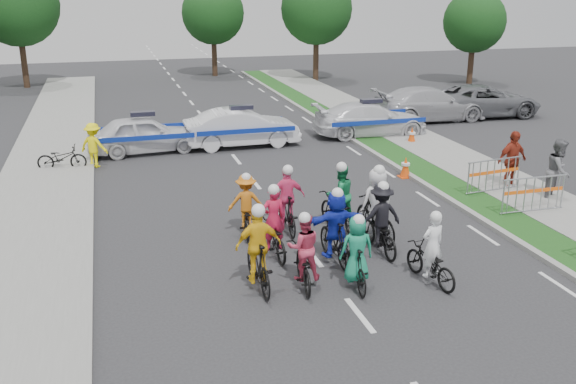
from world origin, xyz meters
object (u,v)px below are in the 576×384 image
object	(u,v)px
marshal_hiviz	(94,145)
rider_1	(356,259)
police_car_2	(370,119)
tree_3	(17,5)
spectator_1	(559,170)
rider_2	(303,258)
rider_4	(380,225)
civilian_suv	(483,101)
tree_2	(474,22)
police_car_0	(144,134)
cone_1	(412,136)
rider_10	(246,210)
rider_7	(376,211)
tree_1	(317,9)
rider_8	(340,204)
cone_0	(405,167)
parked_bike	(62,158)
tree_4	(213,13)
rider_0	(431,259)
police_car_1	(242,128)
spectator_2	(512,160)
barrier_2	(494,177)
rider_9	(287,206)
civilian_sedan	(430,104)
rider_3	(258,257)
rider_5	(335,231)
barrier_1	(533,196)
rider_6	(273,232)

from	to	relation	value
marshal_hiviz	rider_1	bearing A→B (deg)	147.86
police_car_2	tree_3	xyz separation A→B (m)	(-15.21, 17.78, 4.19)
marshal_hiviz	spectator_1	bearing A→B (deg)	-177.33
rider_2	rider_4	bearing A→B (deg)	-144.19
civilian_suv	tree_2	world-z (taller)	tree_2
rider_1	spectator_1	distance (m)	8.64
police_car_0	cone_1	xyz separation A→B (m)	(10.34, -1.60, -0.37)
rider_10	tree_3	world-z (taller)	tree_3
rider_7	tree_1	size ratio (longest dim) A/B	0.29
rider_8	cone_0	size ratio (longest dim) A/B	2.72
cone_0	tree_3	distance (m)	27.91
parked_bike	tree_2	xyz separation A→B (m)	(24.04, 13.72, 3.40)
cone_0	rider_8	bearing A→B (deg)	-134.36
rider_2	tree_4	xyz separation A→B (m)	(3.68, 32.47, 3.55)
rider_0	police_car_0	size ratio (longest dim) A/B	0.41
police_car_1	tree_3	distance (m)	20.91
tree_3	tree_4	distance (m)	12.19
police_car_1	spectator_2	xyz separation A→B (m)	(6.90, -7.71, 0.19)
tree_4	parked_bike	bearing A→B (deg)	-112.59
barrier_2	rider_8	bearing A→B (deg)	-165.33
police_car_2	rider_2	bearing A→B (deg)	155.09
rider_9	rider_10	size ratio (longest dim) A/B	1.07
tree_1	cone_0	bearing A→B (deg)	-100.55
parked_bike	tree_3	world-z (taller)	tree_3
civilian_sedan	tree_2	world-z (taller)	tree_2
tree_2	tree_1	bearing A→B (deg)	156.04
rider_8	rider_10	xyz separation A→B (m)	(-2.40, 0.33, -0.03)
rider_3	rider_8	size ratio (longest dim) A/B	1.01
rider_10	rider_0	bearing A→B (deg)	139.94
rider_5	cone_0	distance (m)	7.35
rider_5	rider_8	size ratio (longest dim) A/B	0.96
rider_9	barrier_1	size ratio (longest dim) A/B	0.91
barrier_2	cone_0	xyz separation A→B (m)	(-1.75, 2.40, -0.22)
civilian_sedan	rider_1	bearing A→B (deg)	147.27
rider_3	rider_6	distance (m)	1.76
rider_1	rider_3	size ratio (longest dim) A/B	0.87
marshal_hiviz	rider_4	bearing A→B (deg)	156.73
police_car_2	parked_bike	bearing A→B (deg)	102.60
civilian_suv	tree_4	size ratio (longest dim) A/B	0.86
rider_2	cone_1	xyz separation A→B (m)	(7.89, 10.81, -0.30)
rider_3	tree_1	xyz separation A→B (m)	(10.63, 28.34, 3.80)
rider_1	tree_3	xyz separation A→B (m)	(-9.36, 30.84, 4.23)
marshal_hiviz	tree_4	distance (m)	23.29
spectator_1	tree_2	bearing A→B (deg)	26.65
rider_8	parked_bike	world-z (taller)	rider_8
rider_0	rider_1	xyz separation A→B (m)	(-1.62, 0.24, 0.10)
rider_1	spectator_2	distance (m)	8.76
rider_7	spectator_1	distance (m)	6.48
rider_8	tree_2	xyz separation A→B (m)	(16.80, 21.58, 3.15)
civilian_suv	marshal_hiviz	xyz separation A→B (m)	(-17.97, -4.15, 0.03)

